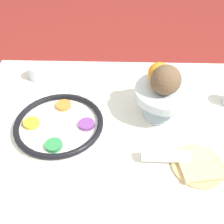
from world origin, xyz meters
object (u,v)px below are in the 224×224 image
(orange_fruit, at_px, (159,73))
(napkin_roll, at_px, (165,156))
(seder_plate, at_px, (59,124))
(bread_plate, at_px, (198,165))
(fruit_stand, at_px, (165,95))
(coconut, at_px, (166,80))
(cup_near, at_px, (37,72))

(orange_fruit, distance_m, napkin_roll, 0.28)
(orange_fruit, bearing_deg, seder_plate, -160.97)
(orange_fruit, height_order, napkin_roll, orange_fruit)
(orange_fruit, distance_m, bread_plate, 0.32)
(seder_plate, distance_m, orange_fruit, 0.38)
(fruit_stand, distance_m, napkin_roll, 0.22)
(coconut, bearing_deg, bread_plate, -66.88)
(fruit_stand, distance_m, bread_plate, 0.26)
(napkin_roll, distance_m, cup_near, 0.65)
(fruit_stand, xyz_separation_m, bread_plate, (0.08, -0.23, -0.08))
(fruit_stand, xyz_separation_m, orange_fruit, (-0.02, 0.04, 0.06))
(napkin_roll, relative_size, cup_near, 2.23)
(seder_plate, relative_size, napkin_roll, 2.10)
(napkin_roll, bearing_deg, orange_fruit, 92.34)
(coconut, distance_m, bread_plate, 0.28)
(bread_plate, bearing_deg, coconut, 113.12)
(coconut, height_order, napkin_roll, coconut)
(cup_near, bearing_deg, coconut, -24.02)
(coconut, xyz_separation_m, bread_plate, (0.09, -0.22, -0.16))
(fruit_stand, distance_m, orange_fruit, 0.08)
(coconut, distance_m, napkin_roll, 0.24)
(napkin_roll, bearing_deg, bread_plate, -12.43)
(seder_plate, bearing_deg, napkin_roll, -20.54)
(bread_plate, bearing_deg, seder_plate, 161.17)
(seder_plate, height_order, coconut, coconut)
(orange_fruit, relative_size, coconut, 0.77)
(bread_plate, relative_size, cup_near, 2.41)
(seder_plate, bearing_deg, fruit_stand, 12.42)
(seder_plate, relative_size, cup_near, 4.68)
(seder_plate, distance_m, fruit_stand, 0.38)
(seder_plate, height_order, fruit_stand, fruit_stand)
(seder_plate, xyz_separation_m, orange_fruit, (0.34, 0.12, 0.14))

